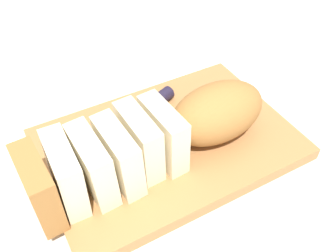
# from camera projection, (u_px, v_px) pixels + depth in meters

# --- Properties ---
(ground_plane) EXTENTS (3.00, 3.00, 0.00)m
(ground_plane) POSITION_uv_depth(u_px,v_px,m) (168.00, 148.00, 0.62)
(ground_plane) COLOR beige
(cutting_board) EXTENTS (0.41, 0.29, 0.02)m
(cutting_board) POSITION_uv_depth(u_px,v_px,m) (168.00, 144.00, 0.61)
(cutting_board) COLOR #9E6B3D
(cutting_board) RESTS_ON ground_plane
(bread_loaf) EXTENTS (0.39, 0.12, 0.10)m
(bread_loaf) POSITION_uv_depth(u_px,v_px,m) (161.00, 136.00, 0.55)
(bread_loaf) COLOR #996633
(bread_loaf) RESTS_ON cutting_board
(bread_knife) EXTENTS (0.25, 0.12, 0.02)m
(bread_knife) POSITION_uv_depth(u_px,v_px,m) (146.00, 110.00, 0.64)
(bread_knife) COLOR silver
(bread_knife) RESTS_ON cutting_board
(crumb_near_knife) EXTENTS (0.00, 0.00, 0.00)m
(crumb_near_knife) POSITION_uv_depth(u_px,v_px,m) (146.00, 125.00, 0.63)
(crumb_near_knife) COLOR #996633
(crumb_near_knife) RESTS_ON cutting_board
(crumb_near_loaf) EXTENTS (0.01, 0.01, 0.01)m
(crumb_near_loaf) POSITION_uv_depth(u_px,v_px,m) (180.00, 123.00, 0.63)
(crumb_near_loaf) COLOR #996633
(crumb_near_loaf) RESTS_ON cutting_board
(crumb_stray_left) EXTENTS (0.01, 0.01, 0.01)m
(crumb_stray_left) POSITION_uv_depth(u_px,v_px,m) (189.00, 153.00, 0.58)
(crumb_stray_left) COLOR #996633
(crumb_stray_left) RESTS_ON cutting_board
(crumb_stray_right) EXTENTS (0.00, 0.00, 0.00)m
(crumb_stray_right) POSITION_uv_depth(u_px,v_px,m) (168.00, 129.00, 0.62)
(crumb_stray_right) COLOR #996633
(crumb_stray_right) RESTS_ON cutting_board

